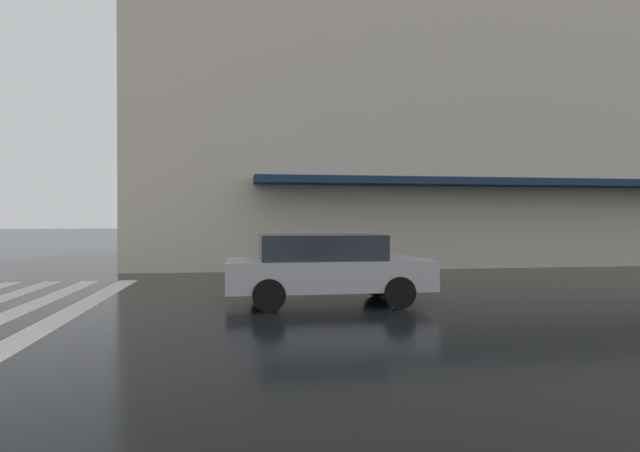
# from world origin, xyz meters

# --- Properties ---
(haussmann_block_corner) EXTENTS (18.45, 28.55, 25.39)m
(haussmann_block_corner) POSITION_xyz_m (21.12, -16.01, 12.43)
(haussmann_block_corner) COLOR beige
(haussmann_block_corner) RESTS_ON ground_plane
(car_silver) EXTENTS (1.85, 4.10, 1.41)m
(car_silver) POSITION_xyz_m (5.50, -7.29, 0.76)
(car_silver) COLOR #B7B7BC
(car_silver) RESTS_ON ground_plane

